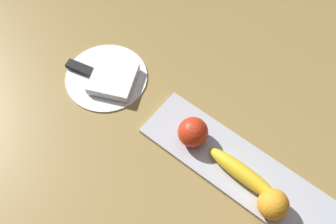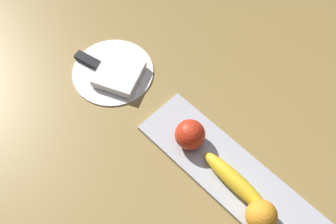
% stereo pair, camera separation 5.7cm
% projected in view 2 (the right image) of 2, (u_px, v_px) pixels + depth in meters
% --- Properties ---
extents(ground_plane, '(2.40, 2.40, 0.00)m').
position_uv_depth(ground_plane, '(256.00, 179.00, 0.95)').
color(ground_plane, olive).
extents(fruit_tray, '(0.48, 0.14, 0.01)m').
position_uv_depth(fruit_tray, '(232.00, 176.00, 0.94)').
color(fruit_tray, '#B1B3BB').
rests_on(fruit_tray, ground_plane).
extents(apple, '(0.07, 0.07, 0.07)m').
position_uv_depth(apple, '(190.00, 135.00, 0.95)').
color(apple, red).
rests_on(apple, fruit_tray).
extents(banana, '(0.19, 0.04, 0.04)m').
position_uv_depth(banana, '(235.00, 181.00, 0.91)').
color(banana, yellow).
rests_on(banana, fruit_tray).
extents(orange_near_apple, '(0.07, 0.07, 0.07)m').
position_uv_depth(orange_near_apple, '(261.00, 216.00, 0.86)').
color(orange_near_apple, orange).
rests_on(orange_near_apple, fruit_tray).
extents(dinner_plate, '(0.21, 0.21, 0.01)m').
position_uv_depth(dinner_plate, '(113.00, 71.00, 1.09)').
color(dinner_plate, white).
rests_on(dinner_plate, ground_plane).
extents(folded_napkin, '(0.14, 0.14, 0.02)m').
position_uv_depth(folded_napkin, '(119.00, 74.00, 1.07)').
color(folded_napkin, white).
rests_on(folded_napkin, dinner_plate).
extents(knife, '(0.18, 0.06, 0.01)m').
position_uv_depth(knife, '(95.00, 64.00, 1.09)').
color(knife, silver).
rests_on(knife, dinner_plate).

